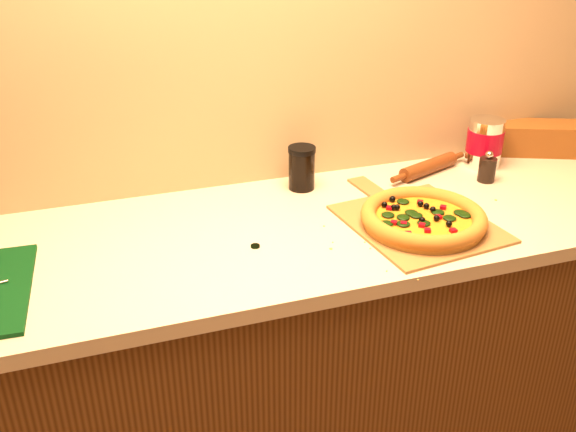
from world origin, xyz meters
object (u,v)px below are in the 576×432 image
object	(u,v)px
pizza	(423,218)
pepper_grinder	(487,169)
dark_jar	(302,168)
coffee_canister	(485,142)
rolling_pin	(429,167)
pizza_peel	(415,221)

from	to	relation	value
pizza	pepper_grinder	world-z (taller)	pepper_grinder
dark_jar	coffee_canister	bearing A→B (deg)	-1.67
coffee_canister	pepper_grinder	bearing A→B (deg)	-117.97
pizza	coffee_canister	bearing A→B (deg)	39.29
pizza	dark_jar	distance (m)	0.42
pepper_grinder	pizza	bearing A→B (deg)	-147.71
rolling_pin	dark_jar	distance (m)	0.43
pizza_peel	coffee_canister	bearing A→B (deg)	29.24
pizza_peel	coffee_canister	size ratio (longest dim) A/B	3.51
pizza_peel	pizza	bearing A→B (deg)	-93.63
pepper_grinder	rolling_pin	bearing A→B (deg)	142.05
pizza	dark_jar	world-z (taller)	dark_jar
pizza_peel	coffee_canister	world-z (taller)	coffee_canister
dark_jar	rolling_pin	bearing A→B (deg)	-2.86
pizza	dark_jar	size ratio (longest dim) A/B	2.52
pizza_peel	dark_jar	bearing A→B (deg)	118.43
pizza	coffee_canister	xyz separation A→B (m)	(0.41, 0.33, 0.05)
pizza_peel	pizza	world-z (taller)	pizza
pizza_peel	dark_jar	distance (m)	0.39
pepper_grinder	rolling_pin	distance (m)	0.18
pizza	rolling_pin	world-z (taller)	pizza
pepper_grinder	coffee_canister	world-z (taller)	coffee_canister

